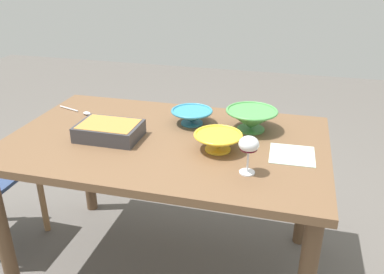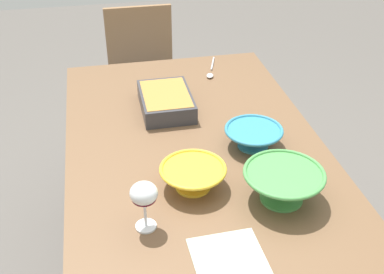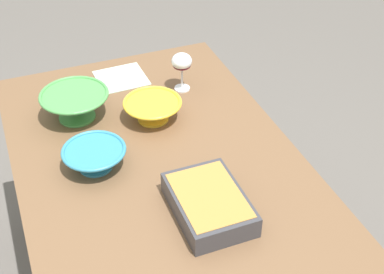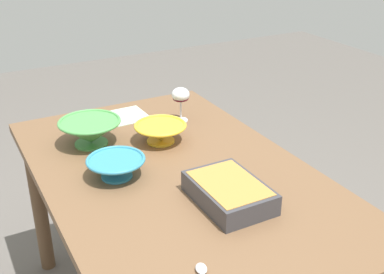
# 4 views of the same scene
# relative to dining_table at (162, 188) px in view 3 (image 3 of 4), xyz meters

# --- Properties ---
(dining_table) EXTENTS (1.44, 0.90, 0.75)m
(dining_table) POSITION_rel_dining_table_xyz_m (0.00, 0.00, 0.00)
(dining_table) COLOR brown
(dining_table) RESTS_ON ground_plane
(wine_glass) EXTENTS (0.08, 0.08, 0.15)m
(wine_glass) POSITION_rel_dining_table_xyz_m (0.40, -0.22, 0.21)
(wine_glass) COLOR white
(wine_glass) RESTS_ON dining_table
(casserole_dish) EXTENTS (0.28, 0.20, 0.07)m
(casserole_dish) POSITION_rel_dining_table_xyz_m (-0.25, -0.06, 0.14)
(casserole_dish) COLOR #38383D
(casserole_dish) RESTS_ON dining_table
(mixing_bowl) EXTENTS (0.21, 0.21, 0.07)m
(mixing_bowl) POSITION_rel_dining_table_xyz_m (0.07, 0.20, 0.14)
(mixing_bowl) COLOR teal
(mixing_bowl) RESTS_ON dining_table
(small_bowl) EXTENTS (0.24, 0.24, 0.10)m
(small_bowl) POSITION_rel_dining_table_xyz_m (0.36, 0.20, 0.16)
(small_bowl) COLOR #4C994C
(small_bowl) RESTS_ON dining_table
(serving_bowl) EXTENTS (0.21, 0.21, 0.08)m
(serving_bowl) POSITION_rel_dining_table_xyz_m (0.25, -0.06, 0.14)
(serving_bowl) COLOR yellow
(serving_bowl) RESTS_ON dining_table
(napkin) EXTENTS (0.19, 0.20, 0.00)m
(napkin) POSITION_rel_dining_table_xyz_m (0.56, -0.02, 0.10)
(napkin) COLOR #B2CCB7
(napkin) RESTS_ON dining_table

